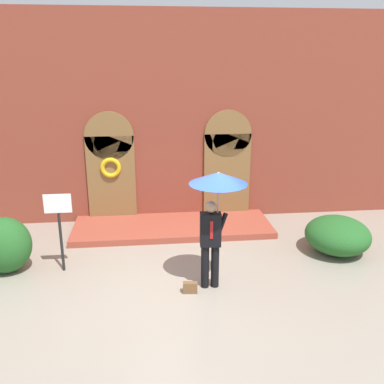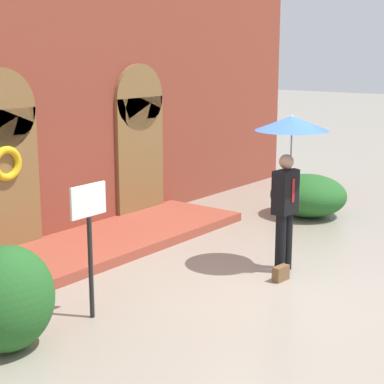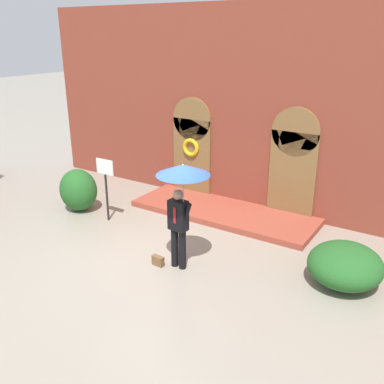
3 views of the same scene
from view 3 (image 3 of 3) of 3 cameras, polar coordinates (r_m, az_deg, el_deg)
ground_plane at (r=9.79m, az=-4.55°, el=-9.06°), size 80.00×80.00×0.00m
building_facade at (r=12.26m, az=7.03°, el=10.31°), size 14.00×2.30×5.60m
person_with_umbrella at (r=8.66m, az=-1.37°, el=0.89°), size 1.10×1.10×2.36m
handbag at (r=9.55m, az=-4.55°, el=-9.13°), size 0.29×0.15×0.22m
sign_post at (r=11.54m, az=-11.44°, el=1.62°), size 0.56×0.06×1.72m
shrub_left at (r=12.60m, az=-14.91°, el=0.26°), size 1.11×0.99×1.21m
shrub_right at (r=9.27m, az=19.74°, el=-9.16°), size 1.49×1.56×0.85m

